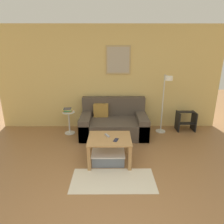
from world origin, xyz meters
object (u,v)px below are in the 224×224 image
(book_stack, at_px, (68,110))
(cell_phone, at_px, (116,140))
(remote_control, at_px, (107,135))
(step_stool, at_px, (186,120))
(floor_lamp, at_px, (165,98))
(side_table, at_px, (69,121))
(coffee_table, at_px, (110,143))
(storage_bin, at_px, (108,156))
(couch, at_px, (114,123))

(book_stack, distance_m, cell_phone, 1.78)
(remote_control, bearing_deg, step_stool, 8.48)
(floor_lamp, bearing_deg, side_table, 178.02)
(coffee_table, relative_size, storage_bin, 1.30)
(coffee_table, height_order, book_stack, book_stack)
(side_table, distance_m, step_stool, 2.92)
(couch, height_order, step_stool, couch)
(floor_lamp, height_order, step_stool, floor_lamp)
(coffee_table, xyz_separation_m, cell_phone, (0.11, -0.09, 0.10))
(remote_control, bearing_deg, floor_lamp, 13.70)
(floor_lamp, height_order, remote_control, floor_lamp)
(floor_lamp, relative_size, book_stack, 6.13)
(coffee_table, height_order, cell_phone, cell_phone)
(floor_lamp, relative_size, step_stool, 2.96)
(coffee_table, relative_size, floor_lamp, 0.54)
(storage_bin, bearing_deg, cell_phone, -29.54)
(couch, height_order, floor_lamp, floor_lamp)
(remote_control, height_order, step_stool, remote_control)
(side_table, bearing_deg, remote_control, -51.28)
(cell_phone, bearing_deg, book_stack, 148.31)
(floor_lamp, relative_size, side_table, 2.58)
(coffee_table, distance_m, book_stack, 1.64)
(remote_control, xyz_separation_m, cell_phone, (0.16, -0.18, -0.01))
(step_stool, bearing_deg, book_stack, -176.72)
(couch, distance_m, storage_bin, 1.29)
(side_table, distance_m, cell_phone, 1.76)
(cell_phone, bearing_deg, storage_bin, 169.43)
(coffee_table, relative_size, remote_control, 5.18)
(cell_phone, height_order, step_stool, step_stool)
(couch, relative_size, floor_lamp, 1.09)
(remote_control, bearing_deg, coffee_table, -90.06)
(book_stack, relative_size, cell_phone, 1.68)
(floor_lamp, xyz_separation_m, remote_control, (-1.32, -1.10, -0.43))
(side_table, bearing_deg, book_stack, 158.12)
(floor_lamp, relative_size, cell_phone, 10.28)
(book_stack, bearing_deg, side_table, -21.88)
(couch, height_order, cell_phone, couch)
(couch, xyz_separation_m, remote_control, (-0.13, -1.17, 0.21))
(book_stack, height_order, cell_phone, book_stack)
(cell_phone, bearing_deg, remote_control, 149.98)
(side_table, distance_m, book_stack, 0.27)
(storage_bin, xyz_separation_m, step_stool, (1.95, 1.46, 0.16))
(step_stool, bearing_deg, remote_control, -145.38)
(couch, relative_size, storage_bin, 2.62)
(couch, xyz_separation_m, floor_lamp, (1.19, -0.06, 0.64))
(coffee_table, distance_m, step_stool, 2.41)
(couch, xyz_separation_m, coffee_table, (-0.09, -1.26, 0.10))
(floor_lamp, height_order, cell_phone, floor_lamp)
(couch, bearing_deg, side_table, 179.26)
(step_stool, bearing_deg, side_table, -176.56)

